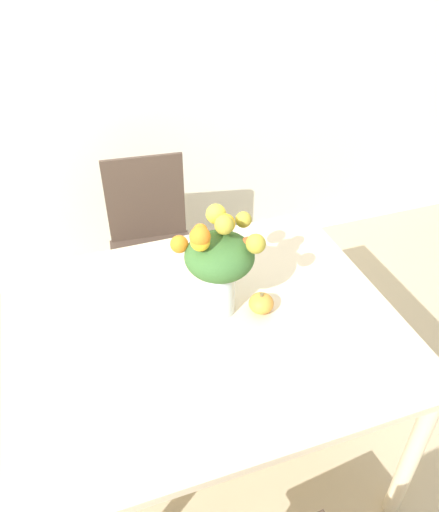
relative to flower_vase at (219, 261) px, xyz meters
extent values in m
plane|color=tan|center=(-0.07, -0.06, -0.98)|extent=(12.00, 12.00, 0.00)
cube|color=silver|center=(-0.07, 1.35, 0.37)|extent=(8.00, 0.06, 2.70)
cube|color=beige|center=(-0.07, -0.06, -0.23)|extent=(1.33, 1.07, 0.03)
cylinder|color=beige|center=(0.53, -0.53, -0.61)|extent=(0.06, 0.06, 0.74)
cylinder|color=beige|center=(-0.67, 0.42, -0.61)|extent=(0.06, 0.06, 0.74)
cylinder|color=beige|center=(0.53, 0.42, -0.61)|extent=(0.06, 0.06, 0.74)
cylinder|color=silver|center=(0.00, 0.00, -0.12)|extent=(0.11, 0.11, 0.19)
cylinder|color=silver|center=(0.00, 0.00, -0.17)|extent=(0.10, 0.10, 0.08)
cylinder|color=#38662D|center=(0.02, 0.00, -0.09)|extent=(0.01, 0.01, 0.24)
cylinder|color=#38662D|center=(0.01, 0.02, -0.09)|extent=(0.01, 0.01, 0.24)
cylinder|color=#38662D|center=(-0.02, 0.01, -0.09)|extent=(0.01, 0.01, 0.24)
cylinder|color=#38662D|center=(-0.02, -0.02, -0.09)|extent=(0.01, 0.01, 0.24)
cylinder|color=#38662D|center=(0.01, -0.02, -0.09)|extent=(0.01, 0.01, 0.24)
ellipsoid|color=#38662D|center=(0.00, 0.00, 0.02)|extent=(0.23, 0.23, 0.14)
sphere|color=#AD9E33|center=(0.10, 0.05, 0.11)|extent=(0.06, 0.06, 0.06)
sphere|color=#AD9E33|center=(0.01, -0.02, 0.15)|extent=(0.06, 0.06, 0.06)
sphere|color=orange|center=(-0.07, -0.03, 0.13)|extent=(0.07, 0.07, 0.07)
sphere|color=orange|center=(-0.12, 0.06, 0.05)|extent=(0.06, 0.06, 0.06)
sphere|color=yellow|center=(-0.07, -0.03, 0.11)|extent=(0.06, 0.06, 0.06)
sphere|color=orange|center=(-0.04, 0.06, 0.09)|extent=(0.05, 0.05, 0.05)
sphere|color=yellow|center=(0.03, 0.03, 0.12)|extent=(0.07, 0.07, 0.07)
sphere|color=#D64C23|center=(0.09, -0.01, 0.06)|extent=(0.05, 0.05, 0.05)
sphere|color=yellow|center=(0.02, 0.10, 0.12)|extent=(0.07, 0.07, 0.07)
sphere|color=#AD9E33|center=(0.10, -0.07, 0.09)|extent=(0.06, 0.06, 0.06)
ellipsoid|color=gold|center=(0.14, -0.06, -0.18)|extent=(0.09, 0.09, 0.07)
cylinder|color=brown|center=(0.14, -0.06, -0.14)|extent=(0.01, 0.01, 0.02)
cube|color=#47382D|center=(-0.09, 0.76, -0.53)|extent=(0.46, 0.46, 0.02)
cylinder|color=#47382D|center=(-0.27, 0.61, -0.76)|extent=(0.04, 0.04, 0.44)
cylinder|color=#47382D|center=(0.07, 0.58, -0.76)|extent=(0.04, 0.04, 0.44)
cylinder|color=#47382D|center=(-0.24, 0.95, -0.76)|extent=(0.04, 0.04, 0.44)
cylinder|color=#47382D|center=(0.10, 0.92, -0.76)|extent=(0.04, 0.04, 0.44)
cube|color=#47382D|center=(-0.07, 0.96, -0.29)|extent=(0.40, 0.06, 0.47)
camera|label=1|loc=(-0.42, -1.23, 1.01)|focal=35.00mm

